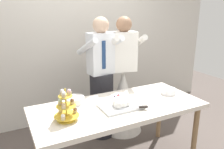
# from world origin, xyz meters

# --- Properties ---
(rear_wall) EXTENTS (5.20, 0.10, 2.90)m
(rear_wall) POSITION_xyz_m (0.00, 1.48, 1.45)
(rear_wall) COLOR beige
(rear_wall) RESTS_ON ground_plane
(dessert_table) EXTENTS (1.80, 0.80, 0.78)m
(dessert_table) POSITION_xyz_m (0.00, 0.00, 0.70)
(dessert_table) COLOR silver
(dessert_table) RESTS_ON ground_plane
(cupcake_stand) EXTENTS (0.23, 0.23, 0.31)m
(cupcake_stand) POSITION_xyz_m (-0.58, -0.07, 0.89)
(cupcake_stand) COLOR gold
(cupcake_stand) RESTS_ON dessert_table
(main_cake_tray) EXTENTS (0.43, 0.35, 0.13)m
(main_cake_tray) POSITION_xyz_m (-0.00, -0.05, 0.82)
(main_cake_tray) COLOR silver
(main_cake_tray) RESTS_ON dessert_table
(plate_stack) EXTENTS (0.18, 0.18, 0.07)m
(plate_stack) POSITION_xyz_m (0.69, 0.02, 0.81)
(plate_stack) COLOR white
(plate_stack) RESTS_ON dessert_table
(round_cake) EXTENTS (0.24, 0.24, 0.08)m
(round_cake) POSITION_xyz_m (-0.39, 0.24, 0.81)
(round_cake) COLOR white
(round_cake) RESTS_ON dessert_table
(person_groom) EXTENTS (0.51, 0.53, 1.66)m
(person_groom) POSITION_xyz_m (0.13, 0.73, 0.75)
(person_groom) COLOR #232328
(person_groom) RESTS_ON ground_plane
(person_bride) EXTENTS (0.57, 0.56, 1.66)m
(person_bride) POSITION_xyz_m (0.46, 0.72, 0.58)
(person_bride) COLOR white
(person_bride) RESTS_ON ground_plane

